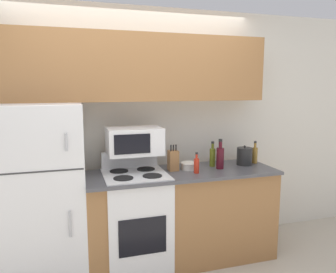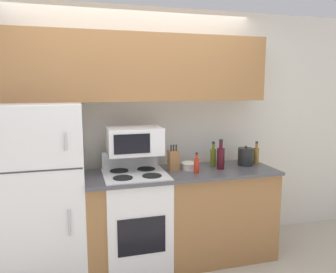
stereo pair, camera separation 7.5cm
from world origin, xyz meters
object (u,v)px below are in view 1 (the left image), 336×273
Objects in this scene: microwave at (134,141)px; bottle_hot_sauce at (196,165)px; bottle_wine_red at (220,157)px; kettle at (244,156)px; refrigerator at (41,194)px; bowl at (189,166)px; stove at (136,220)px; knife_block at (173,160)px; bottle_vinegar at (255,155)px; bottle_olive_oil at (212,157)px.

microwave is 0.64m from bottle_hot_sauce.
bottle_wine_red is 1.45× the size of kettle.
microwave is at bearing 2.74° from refrigerator.
kettle is at bearing 1.35° from bowl.
knife_block reaches higher than stove.
refrigerator is 1.40m from bowl.
bottle_wine_red is (0.30, -0.06, 0.08)m from bowl.
stove is 1.03m from bottle_wine_red.
refrigerator is at bearing 178.92° from knife_block.
knife_block is (0.39, 0.05, 0.54)m from stove.
kettle is (0.32, 0.08, -0.03)m from bottle_wine_red.
kettle is (0.61, 0.17, 0.01)m from bottle_hot_sauce.
refrigerator is at bearing -179.63° from bottle_vinegar.
kettle is at bearing -2.85° from microwave.
refrigerator is 1.68m from bottle_olive_oil.
microwave is 2.58× the size of bottle_hot_sauce.
kettle is (-0.14, -0.03, -0.00)m from bottle_vinegar.
bottle_wine_red is (1.70, -0.09, 0.24)m from refrigerator.
microwave is at bearing 178.53° from bottle_olive_oil.
kettle is at bearing 13.57° from bottle_wine_red.
bottle_olive_oil is at bearing -1.47° from microwave.
bottle_hot_sauce is (0.57, -0.12, 0.52)m from stove.
knife_block is 0.99× the size of bottle_olive_oil.
refrigerator is at bearing -177.26° from microwave.
bowl is (1.39, -0.03, 0.16)m from refrigerator.
knife_block reaches higher than bowl.
microwave is 1.18m from kettle.
knife_block is 1.29× the size of bottle_hot_sauce.
bowl is 0.67× the size of bottle_olive_oil.
kettle is at bearing -6.03° from bottle_olive_oil.
bottle_olive_oil is (-0.03, 0.11, -0.02)m from bottle_wine_red.
knife_block is 0.86× the size of bottle_wine_red.
bottle_olive_oil reaches higher than bowl.
knife_block is 1.07× the size of bottle_vinegar.
stove is 0.67m from knife_block.
bottle_vinegar is 0.15m from kettle.
kettle is (1.16, -0.06, -0.21)m from microwave.
bottle_hot_sauce is (-0.26, -0.21, -0.02)m from bottle_olive_oil.
bottle_olive_oil reaches higher than bottle_hot_sauce.
bottle_hot_sauce is at bearing -162.52° from bottle_wine_red.
bottle_vinegar is 0.78m from bottle_hot_sauce.
knife_block is at bearing -177.73° from bottle_vinegar.
bottle_olive_oil is (0.44, 0.04, 0.00)m from knife_block.
microwave is 2.50× the size of kettle.
stove is 2.12× the size of microwave.
microwave is at bearing 170.90° from bottle_wine_red.
kettle is at bearing 15.45° from bottle_hot_sauce.
microwave is 0.84m from bottle_olive_oil.
bottle_olive_oil is 1.08× the size of bottle_vinegar.
bottle_hot_sauce is at bearing -11.42° from stove.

